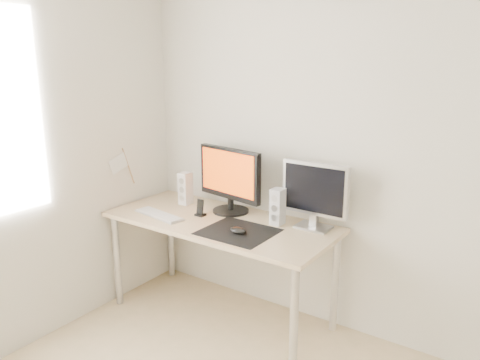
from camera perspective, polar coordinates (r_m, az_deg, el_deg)
The scene contains 11 objects.
wall_back at distance 2.97m, azimuth 16.37°, elevation 3.35°, with size 3.50×3.50×0.00m, color white.
mousepad at distance 2.99m, azimuth -0.23°, elevation -6.33°, with size 0.45×0.40×0.00m, color black.
mouse at distance 2.95m, azimuth -0.24°, elevation -6.17°, with size 0.12×0.07×0.04m, color black.
desk at distance 3.24m, azimuth -2.47°, elevation -6.18°, with size 1.60×0.70×0.73m.
main_monitor at distance 3.29m, azimuth -1.27°, elevation 0.27°, with size 0.55×0.30×0.47m.
second_monitor at distance 3.02m, azimuth 9.10°, elevation -1.51°, with size 0.45×0.16×0.43m.
speaker_left at distance 3.54m, azimuth -6.66°, elevation -1.03°, with size 0.08×0.09×0.24m.
speaker_right at distance 3.10m, azimuth 4.60°, elevation -3.27°, with size 0.08×0.09×0.24m.
keyboard at distance 3.33m, azimuth -9.83°, elevation -4.20°, with size 0.43×0.18×0.02m.
phone_dock at distance 3.29m, azimuth -4.87°, elevation -3.76°, with size 0.07×0.06×0.12m.
pennant at distance 3.54m, azimuth -14.22°, elevation 1.90°, with size 0.01×0.23×0.29m.
Camera 1 is at (0.90, -1.03, 1.80)m, focal length 35.00 mm.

